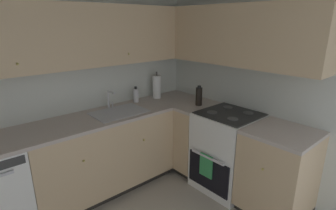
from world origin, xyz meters
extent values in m
cube|color=silver|center=(0.00, 1.50, 1.20)|extent=(3.78, 0.05, 2.41)
cube|color=silver|center=(1.87, 0.00, 1.20)|extent=(0.05, 3.04, 2.41)
cube|color=tan|center=(0.45, 1.17, 0.48)|extent=(1.59, 0.60, 0.78)
cube|color=black|center=(0.45, 1.20, 0.04)|extent=(1.59, 0.54, 0.09)
sphere|color=tan|center=(0.10, 0.86, 0.63)|extent=(0.02, 0.02, 0.02)
sphere|color=tan|center=(0.80, 0.86, 0.63)|extent=(0.02, 0.02, 0.02)
cube|color=#B7A89E|center=(0.45, 1.17, 0.89)|extent=(2.79, 0.60, 0.03)
cube|color=tan|center=(1.54, 0.74, 0.48)|extent=(0.60, 0.26, 0.78)
cube|color=black|center=(1.57, 0.74, 0.04)|extent=(0.54, 0.26, 0.09)
cube|color=tan|center=(1.54, -0.32, 0.48)|extent=(0.60, 0.59, 0.78)
cube|color=black|center=(1.57, -0.32, 0.04)|extent=(0.54, 0.59, 0.09)
sphere|color=tan|center=(1.23, -0.32, 0.63)|extent=(0.02, 0.02, 0.02)
cube|color=#B7A89E|center=(1.54, 0.74, 0.89)|extent=(0.60, 0.26, 0.03)
cube|color=#B7A89E|center=(1.54, -0.32, 0.89)|extent=(0.60, 0.59, 0.03)
cube|color=white|center=(1.56, 0.29, 0.45)|extent=(0.64, 0.62, 0.90)
cube|color=black|center=(1.24, 0.29, 0.29)|extent=(0.02, 0.55, 0.38)
cube|color=silver|center=(1.21, 0.29, 0.50)|extent=(0.02, 0.43, 0.02)
cube|color=black|center=(1.56, 0.29, 0.91)|extent=(0.59, 0.60, 0.01)
cube|color=white|center=(1.87, 0.29, 0.98)|extent=(0.03, 0.60, 0.15)
cylinder|color=#4C4C4C|center=(1.42, 0.16, 0.92)|extent=(0.11, 0.11, 0.01)
cylinder|color=#4C4C4C|center=(1.42, 0.43, 0.92)|extent=(0.11, 0.11, 0.01)
cylinder|color=#4C4C4C|center=(1.70, 0.16, 0.92)|extent=(0.11, 0.11, 0.01)
cylinder|color=#4C4C4C|center=(1.70, 0.43, 0.92)|extent=(0.11, 0.11, 0.01)
cube|color=#338C4C|center=(1.21, 0.31, 0.39)|extent=(0.02, 0.17, 0.26)
cube|color=tan|center=(0.29, 1.31, 1.74)|extent=(2.47, 0.32, 0.62)
sphere|color=tan|center=(-0.26, 1.14, 1.54)|extent=(0.02, 0.02, 0.02)
sphere|color=tan|center=(0.83, 1.14, 1.54)|extent=(0.02, 0.02, 0.02)
cube|color=tan|center=(1.68, 0.45, 1.74)|extent=(0.32, 2.04, 0.62)
cube|color=#B7B7BC|center=(0.67, 1.14, 0.91)|extent=(0.59, 0.40, 0.01)
cube|color=gray|center=(0.67, 1.14, 0.86)|extent=(0.54, 0.36, 0.09)
cube|color=#99999E|center=(0.67, 1.14, 0.87)|extent=(0.02, 0.35, 0.06)
cylinder|color=silver|center=(0.67, 1.37, 1.01)|extent=(0.02, 0.02, 0.21)
cylinder|color=silver|center=(0.67, 1.30, 1.11)|extent=(0.02, 0.15, 0.02)
cylinder|color=silver|center=(0.72, 1.37, 0.93)|extent=(0.02, 0.02, 0.06)
cylinder|color=silver|center=(1.04, 1.35, 0.99)|extent=(0.07, 0.07, 0.17)
cylinder|color=#262626|center=(1.04, 1.35, 1.09)|extent=(0.03, 0.03, 0.03)
cylinder|color=white|center=(1.37, 1.33, 1.05)|extent=(0.11, 0.11, 0.30)
cylinder|color=#3F3F3F|center=(1.37, 1.33, 1.07)|extent=(0.02, 0.02, 0.36)
cylinder|color=black|center=(1.54, 0.74, 1.01)|extent=(0.08, 0.08, 0.22)
cylinder|color=black|center=(1.54, 0.74, 1.13)|extent=(0.04, 0.04, 0.02)
camera|label=1|loc=(-0.75, -1.32, 1.87)|focal=28.20mm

